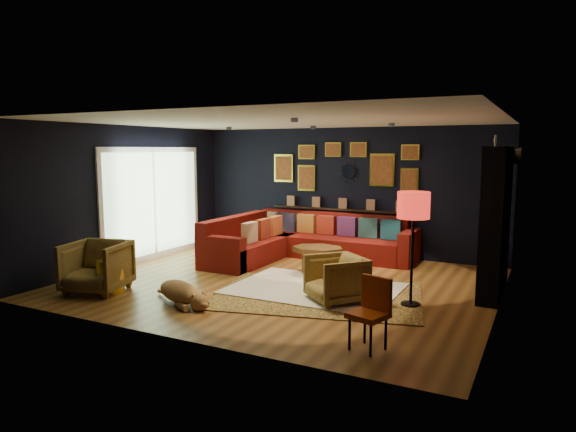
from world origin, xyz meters
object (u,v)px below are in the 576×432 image
at_px(orange_chair, 372,307).
at_px(floor_lamp, 413,210).
at_px(dog, 179,288).
at_px(coffee_table, 318,252).
at_px(sectional, 298,242).
at_px(pouf, 253,250).
at_px(armchair_right, 336,277).
at_px(gold_stool, 111,276).
at_px(armchair_left, 97,264).

xyz_separation_m(orange_chair, floor_lamp, (0.02, 1.72, 0.88)).
xyz_separation_m(orange_chair, dog, (-2.93, 0.37, -0.24)).
bearing_deg(orange_chair, coffee_table, 141.20).
height_order(sectional, pouf, sectional).
distance_m(armchair_right, gold_stool, 3.43).
bearing_deg(coffee_table, gold_stool, -134.25).
height_order(gold_stool, floor_lamp, floor_lamp).
xyz_separation_m(pouf, dog, (0.46, -2.79, 0.00)).
distance_m(armchair_left, armchair_right, 3.63).
relative_size(coffee_table, floor_lamp, 0.63).
bearing_deg(armchair_right, floor_lamp, 59.14).
height_order(pouf, armchair_left, armchair_left).
bearing_deg(dog, gold_stool, -153.98).
relative_size(coffee_table, pouf, 1.77).
height_order(orange_chair, dog, orange_chair).
height_order(armchair_left, floor_lamp, floor_lamp).
height_order(armchair_left, armchair_right, armchair_left).
relative_size(sectional, coffee_table, 3.42).
xyz_separation_m(sectional, gold_stool, (-1.48, -3.46, -0.07)).
bearing_deg(coffee_table, sectional, 130.70).
bearing_deg(coffee_table, armchair_right, -57.13).
relative_size(armchair_left, floor_lamp, 0.54).
bearing_deg(dog, armchair_right, 52.42).
distance_m(armchair_left, gold_stool, 0.27).
relative_size(coffee_table, armchair_right, 1.34).
bearing_deg(sectional, gold_stool, -113.16).
bearing_deg(armchair_right, dog, -111.19).
bearing_deg(sectional, armchair_right, -53.58).
xyz_separation_m(coffee_table, armchair_left, (-2.55, -2.53, 0.03)).
xyz_separation_m(armchair_left, orange_chair, (4.41, -0.25, 0.03)).
bearing_deg(sectional, dog, -93.09).
height_order(orange_chair, floor_lamp, floor_lamp).
distance_m(coffee_table, dog, 2.64).
xyz_separation_m(gold_stool, floor_lamp, (4.25, 1.37, 1.09)).
height_order(sectional, armchair_right, sectional).
distance_m(pouf, gold_stool, 2.94).
bearing_deg(floor_lamp, orange_chair, -90.56).
distance_m(armchair_left, floor_lamp, 4.75).
distance_m(pouf, floor_lamp, 3.87).
height_order(coffee_table, pouf, coffee_table).
relative_size(coffee_table, armchair_left, 1.16).
bearing_deg(sectional, armchair_left, -114.95).
height_order(coffee_table, dog, coffee_table).
distance_m(pouf, armchair_right, 3.00).
height_order(gold_stool, orange_chair, orange_chair).
relative_size(coffee_table, dog, 0.78).
height_order(gold_stool, dog, gold_stool).
height_order(armchair_right, orange_chair, orange_chair).
bearing_deg(orange_chair, floor_lamp, 106.85).
bearing_deg(orange_chair, gold_stool, -167.31).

